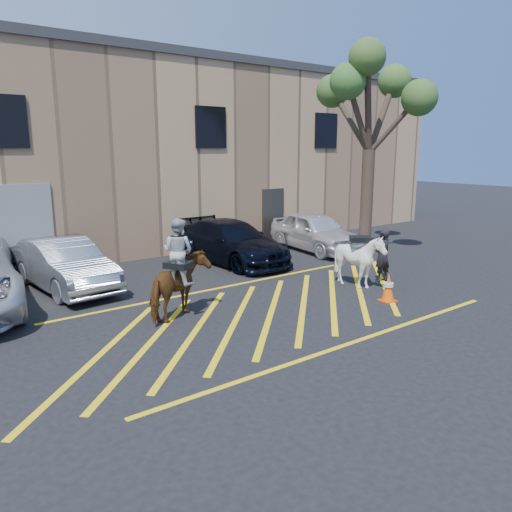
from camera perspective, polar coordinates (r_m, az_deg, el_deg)
ground at (r=12.25m, az=0.87°, el=-6.06°), size 90.00×90.00×0.00m
car_silver_sedan at (r=14.73m, az=-21.08°, el=-0.91°), size 1.88×4.41×1.41m
car_blue_suv at (r=17.10m, az=-2.87°, el=1.64°), size 2.17×4.97×1.42m
car_white_suv at (r=19.19m, az=6.78°, el=2.80°), size 2.29×4.50×1.47m
handler at (r=15.00m, az=14.25°, el=0.07°), size 0.58×0.39×1.57m
warehouse at (r=22.31m, az=-18.98°, el=11.07°), size 32.42×10.20×7.30m
hatching_zone at (r=12.03m, az=1.76°, el=-6.39°), size 12.60×5.12×0.01m
mounted_bay at (r=11.51m, az=-8.78°, el=-2.55°), size 1.93×1.56×2.32m
saddled_white at (r=14.22m, az=11.75°, el=-0.46°), size 1.87×1.89×1.56m
traffic_cone at (r=13.19m, az=14.89°, el=-3.50°), size 0.41×0.41×0.73m
tree at (r=18.48m, az=13.05°, el=17.65°), size 3.99×4.37×7.31m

